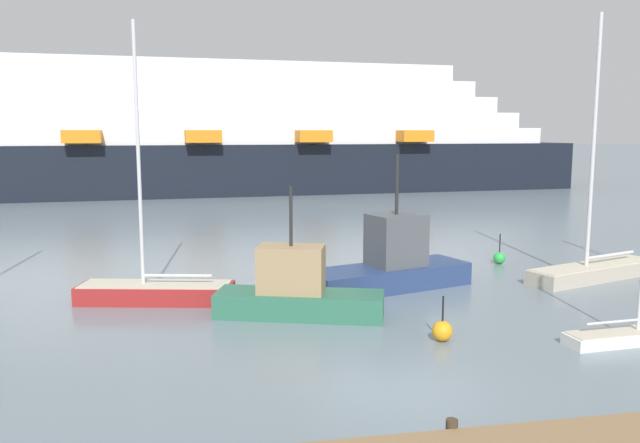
# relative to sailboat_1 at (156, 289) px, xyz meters

# --- Properties ---
(ground_plane) EXTENTS (600.00, 600.00, 0.00)m
(ground_plane) POSITION_rel_sailboat_1_xyz_m (6.52, -9.78, -0.50)
(ground_plane) COLOR slate
(sailboat_1) EXTENTS (6.05, 2.83, 10.45)m
(sailboat_1) POSITION_rel_sailboat_1_xyz_m (0.00, 0.00, 0.00)
(sailboat_1) COLOR maroon
(sailboat_1) RESTS_ON ground_plane
(sailboat_3) EXTENTS (4.18, 1.25, 5.97)m
(sailboat_3) POSITION_rel_sailboat_1_xyz_m (14.62, -7.61, -0.20)
(sailboat_3) COLOR white
(sailboat_3) RESTS_ON ground_plane
(sailboat_4) EXTENTS (7.18, 3.77, 11.34)m
(sailboat_4) POSITION_rel_sailboat_1_xyz_m (18.78, 0.38, 0.06)
(sailboat_4) COLOR #BCB29E
(sailboat_4) RESTS_ON ground_plane
(fishing_boat_0) EXTENTS (7.35, 4.26, 5.53)m
(fishing_boat_0) POSITION_rel_sailboat_1_xyz_m (9.47, 0.44, 0.51)
(fishing_boat_0) COLOR navy
(fishing_boat_0) RESTS_ON ground_plane
(fishing_boat_1) EXTENTS (6.13, 3.45, 4.57)m
(fishing_boat_1) POSITION_rel_sailboat_1_xyz_m (5.01, -2.87, 0.39)
(fishing_boat_1) COLOR #2D6B51
(fishing_boat_1) RESTS_ON ground_plane
(channel_buoy_0) EXTENTS (0.64, 0.64, 1.44)m
(channel_buoy_0) POSITION_rel_sailboat_1_xyz_m (9.04, -6.39, -0.17)
(channel_buoy_0) COLOR orange
(channel_buoy_0) RESTS_ON ground_plane
(channel_buoy_1) EXTENTS (0.58, 0.58, 1.49)m
(channel_buoy_1) POSITION_rel_sailboat_1_xyz_m (16.16, 4.17, -0.20)
(channel_buoy_1) COLOR green
(channel_buoy_1) RESTS_ON ground_plane
(cruise_ship) EXTENTS (94.58, 20.31, 18.30)m
(cruise_ship) POSITION_rel_sailboat_1_xyz_m (-3.93, 44.72, 5.39)
(cruise_ship) COLOR black
(cruise_ship) RESTS_ON ground_plane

